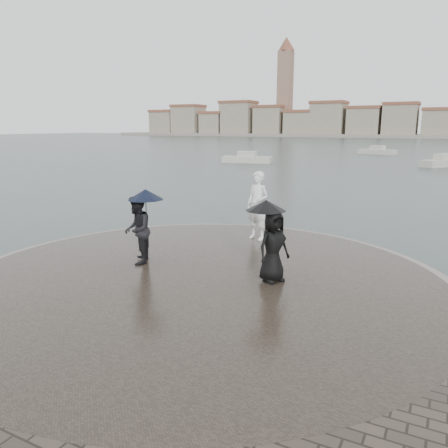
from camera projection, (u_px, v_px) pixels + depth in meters
The scene contains 8 objects.
ground at pixel (102, 354), 7.88m from camera, with size 400.00×400.00×0.00m, color #2B3835.
kerb_ring at pixel (200, 285), 10.87m from camera, with size 12.50×12.50×0.32m, color gray.
quay_tip at pixel (200, 284), 10.87m from camera, with size 11.90×11.90×0.36m, color #2D261E.
statue at pixel (258, 206), 14.24m from camera, with size 0.82×0.54×2.24m, color white.
visitor_left at pixel (139, 224), 11.69m from camera, with size 1.27×1.15×2.04m.
visitor_right at pixel (271, 236), 10.38m from camera, with size 1.19×1.09×1.95m.
far_skyline at pixel (418, 121), 148.62m from camera, with size 260.00×20.00×37.00m.
boats at pixel (411, 161), 46.58m from camera, with size 40.72×30.86×1.50m.
Camera 1 is at (5.27, -5.34, 4.02)m, focal length 35.00 mm.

